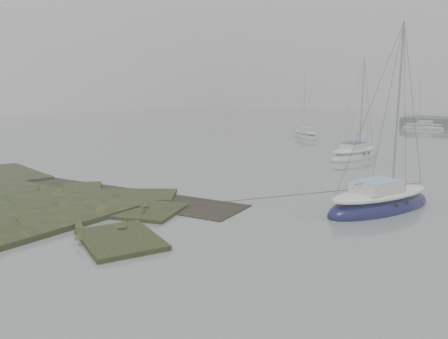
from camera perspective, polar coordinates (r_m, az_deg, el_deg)
ground at (r=42.67m, az=18.34°, el=2.55°), size 160.00×160.00×0.00m
sailboat_main at (r=21.08m, az=19.68°, el=-4.23°), size 4.36×6.67×8.97m
sailboat_white at (r=36.26m, az=16.65°, el=1.79°), size 3.12×6.29×8.50m
sailboat_far_a at (r=51.04m, az=10.60°, el=4.36°), size 5.24×5.23×7.87m
sailboat_far_c at (r=68.15m, az=24.57°, el=5.05°), size 5.50×1.87×7.73m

